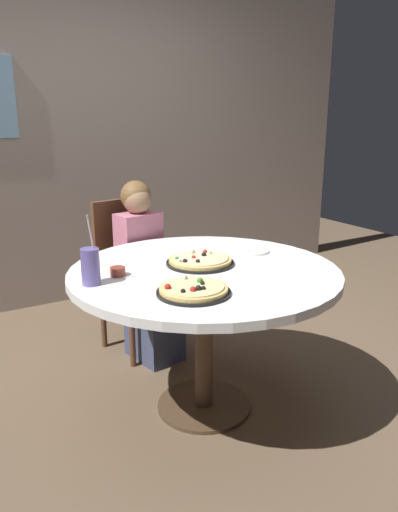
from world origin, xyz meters
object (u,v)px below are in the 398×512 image
(dining_table, at_px, (204,286))
(sauce_bowl, at_px, (118,271))
(pizza_cheese, at_px, (200,261))
(plate_small, at_px, (252,251))
(soda_cup, at_px, (90,266))
(diner_child, at_px, (147,281))
(pizza_veggie, at_px, (193,290))
(chair_wooden, at_px, (131,267))

(dining_table, height_order, sauce_bowl, sauce_bowl)
(pizza_cheese, bearing_deg, dining_table, -105.14)
(sauce_bowl, relative_size, plate_small, 0.39)
(pizza_cheese, relative_size, sauce_bowl, 4.78)
(soda_cup, bearing_deg, dining_table, -6.07)
(diner_child, distance_m, pizza_veggie, 1.02)
(chair_wooden, bearing_deg, dining_table, -89.05)
(dining_table, bearing_deg, plate_small, 18.17)
(pizza_cheese, height_order, plate_small, pizza_cheese)
(pizza_veggie, distance_m, soda_cup, 0.46)
(pizza_veggie, relative_size, plate_small, 1.71)
(diner_child, height_order, plate_small, diner_child)
(pizza_cheese, distance_m, soda_cup, 0.56)
(chair_wooden, distance_m, diner_child, 0.19)
(soda_cup, xyz_separation_m, sauce_bowl, (0.14, 0.05, -0.06))
(chair_wooden, relative_size, pizza_cheese, 2.84)
(diner_child, xyz_separation_m, plate_small, (0.36, -0.57, 0.27))
(soda_cup, bearing_deg, diner_child, 49.04)
(chair_wooden, distance_m, plate_small, 0.87)
(diner_child, xyz_separation_m, pizza_veggie, (-0.23, -0.96, 0.28))
(pizza_cheese, bearing_deg, diner_child, 90.75)
(dining_table, relative_size, pizza_veggie, 4.20)
(pizza_veggie, bearing_deg, plate_small, 33.52)
(dining_table, height_order, pizza_cheese, pizza_cheese)
(dining_table, relative_size, diner_child, 1.19)
(soda_cup, bearing_deg, pizza_veggie, -45.46)
(chair_wooden, xyz_separation_m, pizza_veggie, (-0.20, -1.14, 0.24))
(pizza_cheese, xyz_separation_m, plate_small, (0.35, 0.05, -0.01))
(pizza_veggie, xyz_separation_m, pizza_cheese, (0.24, 0.34, -0.00))
(dining_table, xyz_separation_m, pizza_veggie, (-0.22, -0.27, 0.11))
(sauce_bowl, bearing_deg, dining_table, -15.71)
(chair_wooden, height_order, diner_child, diner_child)
(soda_cup, bearing_deg, pizza_cheese, 1.74)
(chair_wooden, bearing_deg, soda_cup, -122.73)
(chair_wooden, relative_size, plate_small, 5.28)
(chair_wooden, height_order, pizza_veggie, chair_wooden)
(diner_child, bearing_deg, pizza_cheese, -89.25)
(dining_table, distance_m, sauce_bowl, 0.42)
(diner_child, relative_size, soda_cup, 3.52)
(dining_table, distance_m, chair_wooden, 0.88)
(dining_table, distance_m, pizza_cheese, 0.13)
(pizza_veggie, relative_size, soda_cup, 1.00)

